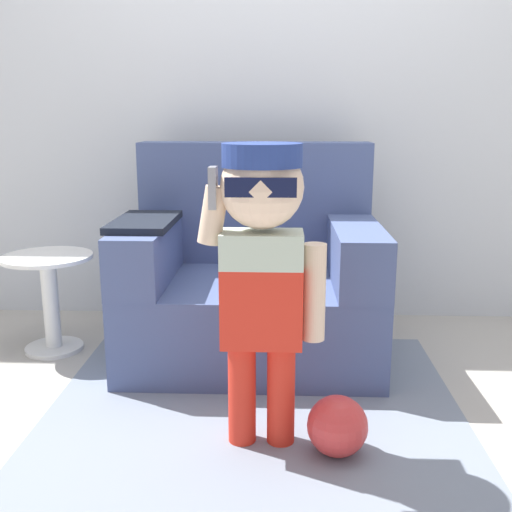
# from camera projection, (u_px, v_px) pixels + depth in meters

# --- Properties ---
(ground_plane) EXTENTS (10.00, 10.00, 0.00)m
(ground_plane) POSITION_uv_depth(u_px,v_px,m) (277.00, 354.00, 2.83)
(ground_plane) COLOR #ADA89E
(wall_back) EXTENTS (10.00, 0.05, 2.60)m
(wall_back) POSITION_uv_depth(u_px,v_px,m) (280.00, 77.00, 3.14)
(wall_back) COLOR silver
(wall_back) RESTS_ON ground_plane
(armchair) EXTENTS (1.16, 0.87, 0.97)m
(armchair) POSITION_uv_depth(u_px,v_px,m) (252.00, 280.00, 2.81)
(armchair) COLOR #475684
(armchair) RESTS_ON ground_plane
(person_child) EXTENTS (0.42, 0.31, 1.02)m
(person_child) POSITION_uv_depth(u_px,v_px,m) (263.00, 250.00, 1.92)
(person_child) COLOR red
(person_child) RESTS_ON ground_plane
(side_table) EXTENTS (0.42, 0.42, 0.47)m
(side_table) POSITION_uv_depth(u_px,v_px,m) (50.00, 293.00, 2.82)
(side_table) COLOR white
(side_table) RESTS_ON ground_plane
(rug) EXTENTS (1.58, 1.42, 0.01)m
(rug) POSITION_uv_depth(u_px,v_px,m) (255.00, 402.00, 2.34)
(rug) COLOR gray
(rug) RESTS_ON ground_plane
(toy_ball) EXTENTS (0.20, 0.20, 0.20)m
(toy_ball) POSITION_uv_depth(u_px,v_px,m) (337.00, 426.00, 1.97)
(toy_ball) COLOR #D13838
(toy_ball) RESTS_ON ground_plane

